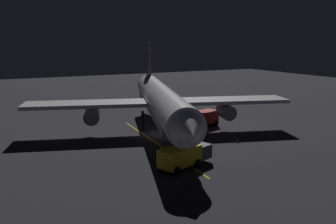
% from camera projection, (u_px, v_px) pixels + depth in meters
% --- Properties ---
extents(ground_plane, '(180.00, 180.00, 0.20)m').
position_uv_depth(ground_plane, '(161.00, 135.00, 49.83)').
color(ground_plane, '#2B2B32').
extents(apron_guide_stripe, '(1.57, 25.81, 0.01)m').
position_uv_depth(apron_guide_stripe, '(157.00, 144.00, 45.19)').
color(apron_guide_stripe, gold).
rests_on(apron_guide_stripe, ground_plane).
extents(airliner, '(36.68, 39.06, 12.52)m').
position_uv_depth(airliner, '(161.00, 101.00, 49.53)').
color(airliner, white).
rests_on(airliner, ground_plane).
extents(baggage_truck, '(6.64, 4.05, 2.26)m').
position_uv_depth(baggage_truck, '(184.00, 156.00, 36.48)').
color(baggage_truck, gold).
rests_on(baggage_truck, ground_plane).
extents(catering_truck, '(5.77, 3.59, 2.38)m').
position_uv_depth(catering_truck, '(203.00, 119.00, 53.94)').
color(catering_truck, maroon).
rests_on(catering_truck, ground_plane).
extents(ground_crew_worker, '(0.40, 0.40, 1.74)m').
position_uv_depth(ground_crew_worker, '(162.00, 153.00, 38.38)').
color(ground_crew_worker, black).
rests_on(ground_crew_worker, ground_plane).
extents(traffic_cone_near_left, '(0.50, 0.50, 0.55)m').
position_uv_depth(traffic_cone_near_left, '(205.00, 136.00, 47.97)').
color(traffic_cone_near_left, '#EA590F').
rests_on(traffic_cone_near_left, ground_plane).
extents(traffic_cone_near_right, '(0.50, 0.50, 0.55)m').
position_uv_depth(traffic_cone_near_right, '(237.00, 141.00, 45.68)').
color(traffic_cone_near_right, '#EA590F').
rests_on(traffic_cone_near_right, ground_plane).
extents(traffic_cone_under_wing, '(0.50, 0.50, 0.55)m').
position_uv_depth(traffic_cone_under_wing, '(185.00, 143.00, 44.57)').
color(traffic_cone_under_wing, '#EA590F').
rests_on(traffic_cone_under_wing, ground_plane).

